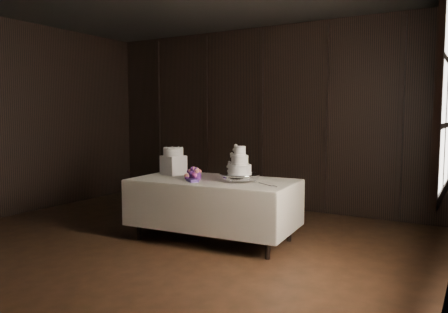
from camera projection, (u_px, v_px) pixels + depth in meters
room at (108, 120)px, 4.34m from camera, size 6.08×7.08×3.08m
window at (447, 94)px, 3.23m from camera, size 0.06×1.16×1.56m
display_table at (214, 207)px, 5.36m from camera, size 2.07×1.20×0.76m
cake_stand at (240, 177)px, 5.20m from camera, size 0.53×0.53×0.09m
wedding_cake at (237, 163)px, 5.18m from camera, size 0.31×0.27×0.33m
bouquet at (195, 175)px, 5.28m from camera, size 0.47×0.49×0.19m
box_pedestal at (173, 165)px, 5.78m from camera, size 0.31×0.31×0.25m
small_cake at (173, 152)px, 5.76m from camera, size 0.28×0.28×0.11m
cake_knife at (265, 185)px, 4.91m from camera, size 0.33×0.22×0.01m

